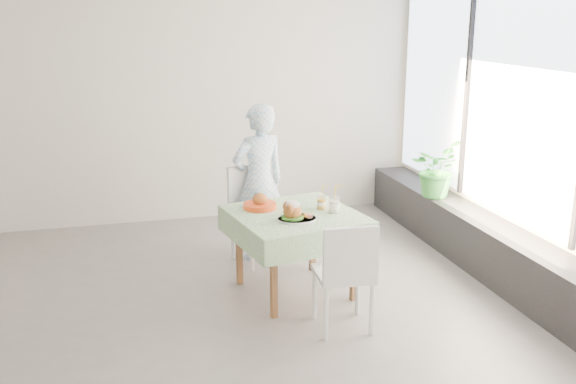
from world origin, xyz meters
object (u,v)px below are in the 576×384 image
object	(u,v)px
chair_far	(258,232)
potted_plant	(436,168)
diner	(259,182)
chair_near	(343,295)
juice_cup_orange	(321,203)
main_dish	(295,214)
cafe_table	(295,243)

from	to	relation	value
chair_far	potted_plant	world-z (taller)	potted_plant
potted_plant	diner	bearing A→B (deg)	-179.69
chair_near	juice_cup_orange	xyz separation A→B (m)	(0.08, 0.82, 0.52)
main_dish	chair_near	bearing A→B (deg)	-66.73
cafe_table	chair_near	world-z (taller)	chair_near
cafe_table	chair_near	distance (m)	0.80
main_dish	potted_plant	xyz separation A→B (m)	(1.90, 1.14, 0.01)
cafe_table	diner	distance (m)	1.00
cafe_table	chair_near	xyz separation A→B (m)	(0.18, -0.76, -0.18)
chair_near	potted_plant	size ratio (longest dim) A/B	1.46
diner	potted_plant	bearing A→B (deg)	163.58
cafe_table	main_dish	size ratio (longest dim) A/B	3.58
diner	potted_plant	world-z (taller)	diner
chair_near	juice_cup_orange	world-z (taller)	juice_cup_orange
potted_plant	cafe_table	bearing A→B (deg)	-152.74
chair_near	juice_cup_orange	bearing A→B (deg)	84.62
chair_near	juice_cup_orange	size ratio (longest dim) A/B	3.64
chair_far	diner	size ratio (longest dim) A/B	0.61
juice_cup_orange	potted_plant	xyz separation A→B (m)	(1.58, 0.89, 0.01)
chair_far	chair_near	distance (m)	1.63
chair_far	main_dish	size ratio (longest dim) A/B	2.83
diner	potted_plant	size ratio (longest dim) A/B	2.55
cafe_table	chair_far	world-z (taller)	chair_far
chair_far	chair_near	xyz separation A→B (m)	(0.34, -1.59, -0.02)
chair_near	main_dish	size ratio (longest dim) A/B	2.65
cafe_table	diner	size ratio (longest dim) A/B	0.77
juice_cup_orange	chair_near	bearing A→B (deg)	-95.38
chair_near	main_dish	bearing A→B (deg)	113.27
chair_far	diner	bearing A→B (deg)	69.04
juice_cup_orange	potted_plant	bearing A→B (deg)	29.33
juice_cup_orange	diner	bearing A→B (deg)	113.14
diner	main_dish	distance (m)	1.13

